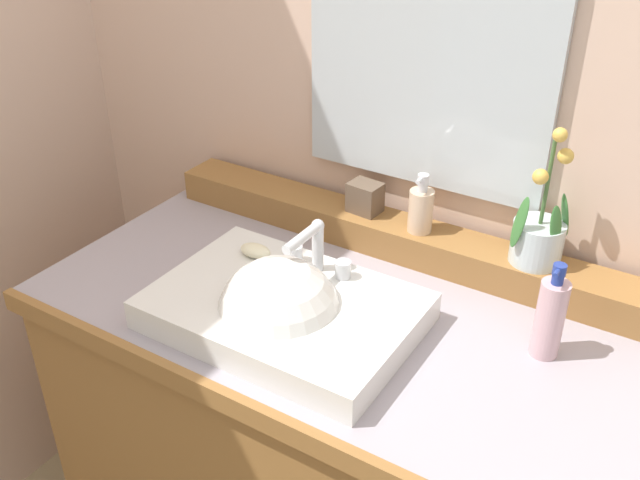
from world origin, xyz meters
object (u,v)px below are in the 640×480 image
at_px(trinket_box, 365,197).
at_px(lotion_bottle, 550,317).
at_px(soap_bar, 255,251).
at_px(sink_basin, 282,314).
at_px(potted_plant, 539,234).
at_px(soap_dispenser, 421,209).

height_order(trinket_box, lotion_bottle, lotion_bottle).
bearing_deg(soap_bar, trinket_box, 68.02).
xyz_separation_m(sink_basin, lotion_bottle, (0.45, 0.19, 0.05)).
xyz_separation_m(potted_plant, soap_dispenser, (-0.25, -0.01, -0.01)).
bearing_deg(lotion_bottle, potted_plant, 115.02).
xyz_separation_m(soap_bar, potted_plant, (0.51, 0.26, 0.06)).
height_order(sink_basin, potted_plant, potted_plant).
height_order(potted_plant, lotion_bottle, potted_plant).
relative_size(soap_bar, soap_dispenser, 0.53).
distance_m(soap_dispenser, trinket_box, 0.15).
distance_m(soap_bar, soap_dispenser, 0.36).
bearing_deg(soap_dispenser, lotion_bottle, -27.39).
relative_size(sink_basin, soap_bar, 7.11).
distance_m(soap_dispenser, lotion_bottle, 0.38).
bearing_deg(trinket_box, sink_basin, -80.48).
distance_m(sink_basin, potted_plant, 0.53).
bearing_deg(trinket_box, potted_plant, 4.22).
relative_size(sink_basin, potted_plant, 1.70).
bearing_deg(sink_basin, lotion_bottle, 22.33).
height_order(soap_bar, soap_dispenser, soap_dispenser).
xyz_separation_m(sink_basin, potted_plant, (0.37, 0.37, 0.11)).
bearing_deg(potted_plant, soap_dispenser, -178.37).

